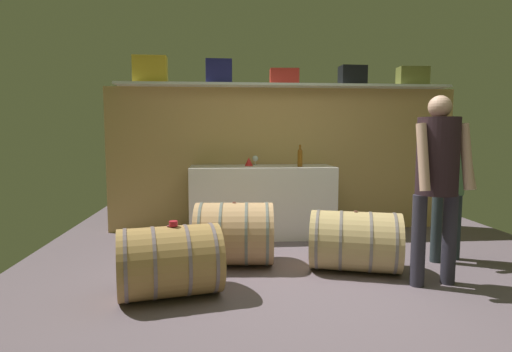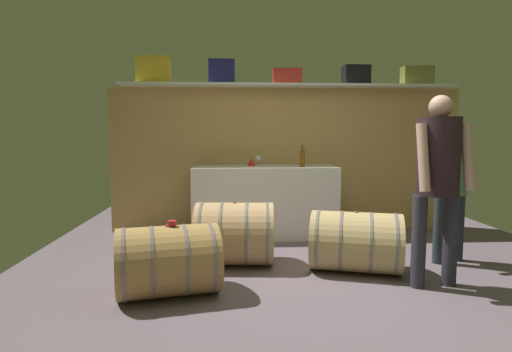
{
  "view_description": "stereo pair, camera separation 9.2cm",
  "coord_description": "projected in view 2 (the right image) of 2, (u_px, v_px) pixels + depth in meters",
  "views": [
    {
      "loc": [
        -0.88,
        -3.49,
        1.37
      ],
      "look_at": [
        -0.54,
        0.54,
        0.95
      ],
      "focal_mm": 29.16,
      "sensor_mm": 36.0,
      "label": 1
    },
    {
      "loc": [
        -0.79,
        -3.5,
        1.37
      ],
      "look_at": [
        -0.54,
        0.54,
        0.95
      ],
      "focal_mm": 29.16,
      "sensor_mm": 36.0,
      "label": 2
    }
  ],
  "objects": [
    {
      "name": "wine_barrel_far",
      "position": [
        356.0,
        242.0,
        4.11
      ],
      "size": [
        1.01,
        0.82,
        0.61
      ],
      "rotation": [
        0.0,
        0.0,
        -0.3
      ],
      "color": "tan",
      "rests_on": "ground"
    },
    {
      "name": "toolcase_yellow",
      "position": [
        153.0,
        70.0,
        5.49
      ],
      "size": [
        0.44,
        0.19,
        0.35
      ],
      "primitive_type": "cube",
      "rotation": [
        0.0,
        0.0,
        0.02
      ],
      "color": "yellow",
      "rests_on": "high_shelf_board"
    },
    {
      "name": "back_wall_panel",
      "position": [
        287.0,
        160.0,
        5.87
      ],
      "size": [
        4.89,
        0.1,
        2.0
      ],
      "primitive_type": "cube",
      "color": "tan",
      "rests_on": "ground"
    },
    {
      "name": "work_cabinet",
      "position": [
        264.0,
        201.0,
        5.52
      ],
      "size": [
        1.88,
        0.66,
        0.94
      ],
      "primitive_type": "cube",
      "color": "silver",
      "rests_on": "ground"
    },
    {
      "name": "wine_bottle_amber",
      "position": [
        302.0,
        157.0,
        5.35
      ],
      "size": [
        0.06,
        0.06,
        0.29
      ],
      "color": "brown",
      "rests_on": "work_cabinet"
    },
    {
      "name": "high_shelf_board",
      "position": [
        289.0,
        86.0,
        5.62
      ],
      "size": [
        4.5,
        0.4,
        0.03
      ],
      "primitive_type": "cube",
      "color": "silver",
      "rests_on": "back_wall_panel"
    },
    {
      "name": "wine_barrel_near",
      "position": [
        168.0,
        261.0,
        3.5
      ],
      "size": [
        0.95,
        0.76,
        0.61
      ],
      "rotation": [
        0.0,
        0.0,
        0.22
      ],
      "color": "#AB8348",
      "rests_on": "ground"
    },
    {
      "name": "toolcase_red",
      "position": [
        287.0,
        77.0,
        5.61
      ],
      "size": [
        0.4,
        0.24,
        0.21
      ],
      "primitive_type": "cube",
      "rotation": [
        0.0,
        0.0,
        -0.06
      ],
      "color": "red",
      "rests_on": "high_shelf_board"
    },
    {
      "name": "toolcase_navy",
      "position": [
        221.0,
        72.0,
        5.55
      ],
      "size": [
        0.35,
        0.27,
        0.31
      ],
      "primitive_type": "cube",
      "rotation": [
        0.0,
        0.0,
        0.04
      ],
      "color": "navy",
      "rests_on": "high_shelf_board"
    },
    {
      "name": "toolcase_black",
      "position": [
        356.0,
        75.0,
        5.66
      ],
      "size": [
        0.36,
        0.24,
        0.26
      ],
      "primitive_type": "cube",
      "rotation": [
        0.0,
        0.0,
        0.04
      ],
      "color": "black",
      "rests_on": "high_shelf_board"
    },
    {
      "name": "wine_barrel_flank",
      "position": [
        235.0,
        234.0,
        4.33
      ],
      "size": [
        0.85,
        0.71,
        0.66
      ],
      "rotation": [
        0.0,
        0.0,
        -0.08
      ],
      "color": "tan",
      "rests_on": "ground"
    },
    {
      "name": "ground_plane",
      "position": [
        309.0,
        269.0,
        4.24
      ],
      "size": [
        6.09,
        7.87,
        0.02
      ],
      "primitive_type": "cube",
      "color": "#665760"
    },
    {
      "name": "visitor_tasting",
      "position": [
        452.0,
        176.0,
        4.35
      ],
      "size": [
        0.48,
        0.42,
        1.5
      ],
      "rotation": [
        0.0,
        0.0,
        -2.85
      ],
      "color": "#263034",
      "rests_on": "ground"
    },
    {
      "name": "wine_glass",
      "position": [
        258.0,
        159.0,
        5.65
      ],
      "size": [
        0.08,
        0.08,
        0.13
      ],
      "color": "white",
      "rests_on": "work_cabinet"
    },
    {
      "name": "red_funnel",
      "position": [
        251.0,
        162.0,
        5.53
      ],
      "size": [
        0.11,
        0.11,
        0.11
      ],
      "primitive_type": "cone",
      "color": "red",
      "rests_on": "work_cabinet"
    },
    {
      "name": "toolcase_olive",
      "position": [
        417.0,
        76.0,
        5.71
      ],
      "size": [
        0.42,
        0.22,
        0.26
      ],
      "primitive_type": "cube",
      "rotation": [
        0.0,
        0.0,
        -0.04
      ],
      "color": "olive",
      "rests_on": "high_shelf_board"
    },
    {
      "name": "tasting_cup",
      "position": [
        172.0,
        223.0,
        3.47
      ],
      "size": [
        0.07,
        0.07,
        0.04
      ],
      "primitive_type": "cylinder",
      "color": "red",
      "rests_on": "wine_barrel_near"
    },
    {
      "name": "winemaker_pouring",
      "position": [
        438.0,
        171.0,
        3.63
      ],
      "size": [
        0.51,
        0.4,
        1.7
      ],
      "rotation": [
        0.0,
        0.0,
        3.23
      ],
      "color": "#2C2936",
      "rests_on": "ground"
    }
  ]
}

